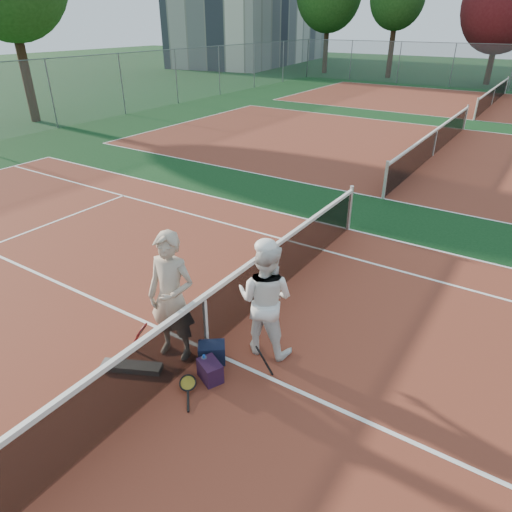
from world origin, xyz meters
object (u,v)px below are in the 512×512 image
at_px(racket_black_held, 261,363).
at_px(racket_spare, 188,384).
at_px(player_a, 172,297).
at_px(sports_bag_purple, 210,371).
at_px(racket_red, 143,338).
at_px(water_bottle, 205,366).
at_px(sports_bag_navy, 212,353).
at_px(player_b, 265,299).
at_px(net_main, 206,323).

bearing_deg(racket_black_held, racket_spare, -11.17).
bearing_deg(player_a, sports_bag_purple, -24.02).
xyz_separation_m(racket_red, water_bottle, (1.09, 0.13, -0.11)).
bearing_deg(racket_black_held, sports_bag_navy, -48.74).
xyz_separation_m(racket_spare, water_bottle, (0.02, 0.35, 0.09)).
bearing_deg(sports_bag_purple, racket_red, -175.93).
height_order(player_a, racket_spare, player_a).
bearing_deg(player_b, player_a, 29.32).
bearing_deg(water_bottle, player_b, 66.51).
bearing_deg(racket_spare, player_b, -59.35).
bearing_deg(net_main, racket_red, -144.76).
relative_size(racket_spare, sports_bag_purple, 1.63).
bearing_deg(net_main, racket_black_held, -3.89).
height_order(racket_black_held, sports_bag_navy, racket_black_held).
distance_m(player_b, sports_bag_purple, 1.29).
bearing_deg(net_main, water_bottle, -55.11).
xyz_separation_m(player_a, sports_bag_purple, (0.78, -0.17, -0.86)).
bearing_deg(player_b, racket_spare, 62.85).
bearing_deg(sports_bag_purple, player_b, 74.15).
distance_m(net_main, racket_red, 1.00).
bearing_deg(player_b, net_main, 27.86).
height_order(sports_bag_navy, sports_bag_purple, sports_bag_navy).
distance_m(player_b, racket_black_held, 0.92).
distance_m(player_b, water_bottle, 1.30).
xyz_separation_m(player_a, racket_red, (-0.44, -0.26, -0.75)).
distance_m(racket_spare, water_bottle, 0.36).
relative_size(net_main, player_b, 6.04).
xyz_separation_m(player_b, racket_red, (-1.51, -1.09, -0.65)).
relative_size(net_main, player_a, 5.41).
relative_size(racket_spare, water_bottle, 1.99).
height_order(net_main, racket_black_held, net_main).
distance_m(net_main, player_a, 0.68).
distance_m(net_main, racket_spare, 0.94).
distance_m(player_a, racket_black_held, 1.58).
height_order(net_main, sports_bag_navy, net_main).
height_order(player_a, player_b, player_a).
bearing_deg(net_main, racket_spare, -70.24).
bearing_deg(racket_spare, sports_bag_purple, -67.41).
distance_m(net_main, racket_black_held, 1.05).
distance_m(sports_bag_purple, water_bottle, 0.14).
bearing_deg(sports_bag_navy, water_bottle, -73.15).
height_order(net_main, water_bottle, net_main).
bearing_deg(player_b, sports_bag_purple, 65.50).
bearing_deg(sports_bag_navy, racket_spare, -84.22).
xyz_separation_m(net_main, racket_red, (-0.79, -0.56, -0.25)).
bearing_deg(water_bottle, racket_black_held, 26.42).
height_order(net_main, racket_red, net_main).
distance_m(player_b, racket_spare, 1.62).
relative_size(racket_black_held, racket_spare, 0.94).
distance_m(sports_bag_navy, sports_bag_purple, 0.38).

